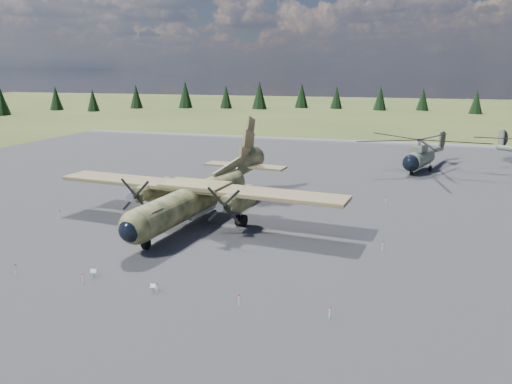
# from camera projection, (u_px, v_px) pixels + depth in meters

# --- Properties ---
(ground) EXTENTS (500.00, 500.00, 0.00)m
(ground) POSITION_uv_depth(u_px,v_px,m) (206.00, 233.00, 47.80)
(ground) COLOR brown
(ground) RESTS_ON ground
(apron) EXTENTS (120.00, 120.00, 0.04)m
(apron) POSITION_uv_depth(u_px,v_px,m) (239.00, 206.00, 57.09)
(apron) COLOR slate
(apron) RESTS_ON ground
(transport_plane) EXTENTS (31.31, 28.35, 10.30)m
(transport_plane) POSITION_uv_depth(u_px,v_px,m) (201.00, 192.00, 51.53)
(transport_plane) COLOR #384123
(transport_plane) RESTS_ON ground
(helicopter_near) EXTENTS (25.20, 25.48, 5.09)m
(helicopter_near) POSITION_uv_depth(u_px,v_px,m) (420.00, 148.00, 75.76)
(helicopter_near) COLOR slate
(helicopter_near) RESTS_ON ground
(info_placard_left) EXTENTS (0.48, 0.28, 0.71)m
(info_placard_left) POSITION_uv_depth(u_px,v_px,m) (93.00, 272.00, 37.38)
(info_placard_left) COLOR gray
(info_placard_left) RESTS_ON ground
(info_placard_right) EXTENTS (0.42, 0.20, 0.64)m
(info_placard_right) POSITION_uv_depth(u_px,v_px,m) (153.00, 287.00, 34.94)
(info_placard_right) COLOR gray
(info_placard_right) RESTS_ON ground
(barrier_fence) EXTENTS (33.12, 29.62, 0.85)m
(barrier_fence) POSITION_uv_depth(u_px,v_px,m) (201.00, 228.00, 47.74)
(barrier_fence) COLOR white
(barrier_fence) RESTS_ON ground
(treeline) EXTENTS (331.57, 334.46, 10.99)m
(treeline) POSITION_uv_depth(u_px,v_px,m) (220.00, 184.00, 46.27)
(treeline) COLOR black
(treeline) RESTS_ON ground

